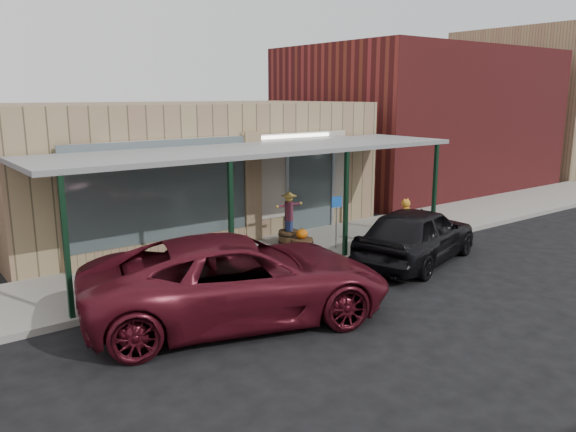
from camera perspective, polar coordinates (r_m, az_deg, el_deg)
ground at (r=12.90m, az=6.35°, el=-8.11°), size 120.00×120.00×0.00m
sidewalk at (r=15.54m, az=-2.78°, el=-4.18°), size 40.00×3.20×0.15m
storefront at (r=19.01m, az=-10.63°, el=4.88°), size 12.00×6.25×4.20m
awning at (r=14.95m, az=-2.81°, el=6.64°), size 12.00×3.00×3.04m
block_buildings_near at (r=20.73m, az=-7.07°, el=10.24°), size 61.00×8.00×8.00m
barrel_scarecrow at (r=16.41m, az=0.10°, el=-1.07°), size 0.94×0.76×1.58m
barrel_pumpkin at (r=15.60m, az=1.42°, el=-2.84°), size 0.67×0.67×0.73m
handicap_sign at (r=15.97m, az=4.94°, el=0.10°), size 0.31×0.10×1.50m
parked_sedan at (r=15.46m, az=12.95°, el=-1.83°), size 4.95×3.06×1.58m
car_maroon at (r=11.36m, az=-5.02°, el=-6.35°), size 6.72×4.52×1.71m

